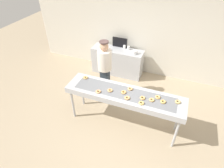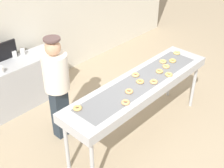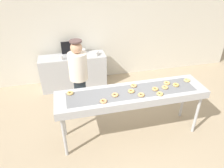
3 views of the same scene
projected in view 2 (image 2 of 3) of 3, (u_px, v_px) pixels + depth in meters
The scene contains 23 objects.
ground_plane at pixel (137, 133), 4.95m from camera, with size 16.00×16.00×0.00m, color tan.
back_wall at pixel (35, 2), 5.51m from camera, with size 8.00×0.12×3.30m, color silver.
fryer_conveyor at pixel (140, 86), 4.45m from camera, with size 2.72×0.67×1.00m.
glazed_donut_0 at pixel (136, 75), 4.54m from camera, with size 0.12×0.12×0.04m, color #E5AC69.
glazed_donut_1 at pixel (126, 102), 3.95m from camera, with size 0.12×0.12×0.04m, color #EBA869.
glazed_donut_2 at pixel (159, 71), 4.64m from camera, with size 0.12×0.12×0.04m, color #DFAA60.
glazed_donut_3 at pixel (129, 91), 4.17m from camera, with size 0.12×0.12×0.04m, color #E8A967.
glazed_donut_4 at pixel (172, 61), 4.93m from camera, with size 0.12×0.12×0.04m, color #DCB25C.
glazed_donut_5 at pixel (154, 82), 4.38m from camera, with size 0.12×0.12×0.04m, color #EDAE67.
glazed_donut_6 at pixel (140, 81), 4.38m from camera, with size 0.12×0.12×0.04m, color #EEAF61.
glazed_donut_7 at pixel (163, 61), 4.90m from camera, with size 0.12×0.12×0.04m, color #E9B565.
glazed_donut_8 at pixel (77, 108), 3.84m from camera, with size 0.12×0.12×0.04m, color #E2B062.
glazed_donut_9 at pixel (177, 53), 5.17m from camera, with size 0.12×0.12×0.04m, color #DCBA6B.
glazed_donut_10 at pixel (169, 74), 4.55m from camera, with size 0.12×0.12×0.04m, color #E3B864.
glazed_donut_11 at pixel (166, 66), 4.76m from camera, with size 0.12×0.12×0.04m, color #E8B569.
worker_baker at pixel (57, 82), 4.39m from camera, with size 0.38×0.38×1.71m.
prep_counter at pixel (16, 85), 5.34m from camera, with size 1.69×0.52×0.89m, color #B7BABF.
paper_cup_0 at pixel (23, 52), 5.35m from camera, with size 0.08×0.08×0.11m, color white.
paper_cup_1 at pixel (44, 52), 5.36m from camera, with size 0.08×0.08×0.11m, color white.
paper_cup_2 at pixel (1, 70), 4.82m from camera, with size 0.08×0.08×0.11m, color white.
paper_cup_3 at pixel (44, 49), 5.44m from camera, with size 0.08×0.08×0.11m, color white.
paper_cup_4 at pixel (15, 54), 5.28m from camera, with size 0.08×0.08×0.11m, color white.
menu_display at pixel (3, 52), 5.14m from camera, with size 0.49×0.04×0.32m, color black.
Camera 2 is at (-3.01, -2.23, 3.36)m, focal length 47.74 mm.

